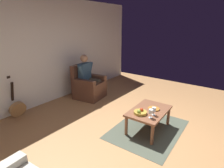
{
  "coord_description": "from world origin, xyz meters",
  "views": [
    {
      "loc": [
        2.92,
        1.15,
        2.06
      ],
      "look_at": [
        -0.29,
        -1.28,
        0.73
      ],
      "focal_mm": 29.29,
      "sensor_mm": 36.0,
      "label": 1
    }
  ],
  "objects_px": {
    "guitar": "(17,108)",
    "fruit_bowl": "(140,112)",
    "wine_glass_near": "(154,110)",
    "decorative_dish": "(154,109)",
    "armchair": "(88,87)",
    "person_seated": "(88,75)",
    "coffee_table": "(149,113)",
    "wine_glass_far": "(151,112)"
  },
  "relations": [
    {
      "from": "guitar",
      "to": "armchair",
      "type": "bearing_deg",
      "value": 165.45
    },
    {
      "from": "decorative_dish",
      "to": "coffee_table",
      "type": "bearing_deg",
      "value": -33.16
    },
    {
      "from": "armchair",
      "to": "guitar",
      "type": "xyz_separation_m",
      "value": [
        1.85,
        -0.48,
        -0.11
      ]
    },
    {
      "from": "person_seated",
      "to": "armchair",
      "type": "bearing_deg",
      "value": -90.0
    },
    {
      "from": "guitar",
      "to": "fruit_bowl",
      "type": "bearing_deg",
      "value": 112.54
    },
    {
      "from": "person_seated",
      "to": "decorative_dish",
      "type": "height_order",
      "value": "person_seated"
    },
    {
      "from": "fruit_bowl",
      "to": "wine_glass_far",
      "type": "bearing_deg",
      "value": 83.58
    },
    {
      "from": "armchair",
      "to": "guitar",
      "type": "height_order",
      "value": "armchair"
    },
    {
      "from": "person_seated",
      "to": "coffee_table",
      "type": "distance_m",
      "value": 2.26
    },
    {
      "from": "coffee_table",
      "to": "fruit_bowl",
      "type": "height_order",
      "value": "fruit_bowl"
    },
    {
      "from": "person_seated",
      "to": "decorative_dish",
      "type": "relative_size",
      "value": 5.41
    },
    {
      "from": "coffee_table",
      "to": "decorative_dish",
      "type": "xyz_separation_m",
      "value": [
        -0.09,
        0.06,
        0.07
      ]
    },
    {
      "from": "person_seated",
      "to": "wine_glass_near",
      "type": "distance_m",
      "value": 2.43
    },
    {
      "from": "person_seated",
      "to": "guitar",
      "type": "relative_size",
      "value": 1.3
    },
    {
      "from": "person_seated",
      "to": "wine_glass_far",
      "type": "distance_m",
      "value": 2.47
    },
    {
      "from": "armchair",
      "to": "person_seated",
      "type": "bearing_deg",
      "value": 90.0
    },
    {
      "from": "armchair",
      "to": "wine_glass_near",
      "type": "height_order",
      "value": "armchair"
    },
    {
      "from": "coffee_table",
      "to": "wine_glass_near",
      "type": "height_order",
      "value": "wine_glass_near"
    },
    {
      "from": "coffee_table",
      "to": "wine_glass_near",
      "type": "xyz_separation_m",
      "value": [
        0.13,
        0.16,
        0.16
      ]
    },
    {
      "from": "armchair",
      "to": "wine_glass_near",
      "type": "relative_size",
      "value": 6.23
    },
    {
      "from": "wine_glass_near",
      "to": "decorative_dish",
      "type": "bearing_deg",
      "value": -155.49
    },
    {
      "from": "person_seated",
      "to": "wine_glass_far",
      "type": "relative_size",
      "value": 7.48
    },
    {
      "from": "fruit_bowl",
      "to": "decorative_dish",
      "type": "relative_size",
      "value": 1.09
    },
    {
      "from": "guitar",
      "to": "decorative_dish",
      "type": "distance_m",
      "value": 3.08
    },
    {
      "from": "person_seated",
      "to": "guitar",
      "type": "height_order",
      "value": "person_seated"
    },
    {
      "from": "guitar",
      "to": "wine_glass_near",
      "type": "relative_size",
      "value": 6.19
    },
    {
      "from": "person_seated",
      "to": "fruit_bowl",
      "type": "distance_m",
      "value": 2.26
    },
    {
      "from": "coffee_table",
      "to": "wine_glass_far",
      "type": "relative_size",
      "value": 5.81
    },
    {
      "from": "wine_glass_near",
      "to": "wine_glass_far",
      "type": "xyz_separation_m",
      "value": [
        0.14,
        0.0,
        0.02
      ]
    },
    {
      "from": "wine_glass_far",
      "to": "wine_glass_near",
      "type": "bearing_deg",
      "value": -179.13
    },
    {
      "from": "guitar",
      "to": "decorative_dish",
      "type": "height_order",
      "value": "guitar"
    },
    {
      "from": "fruit_bowl",
      "to": "armchair",
      "type": "bearing_deg",
      "value": -109.87
    },
    {
      "from": "wine_glass_far",
      "to": "decorative_dish",
      "type": "relative_size",
      "value": 0.72
    },
    {
      "from": "armchair",
      "to": "person_seated",
      "type": "xyz_separation_m",
      "value": [
        -0.0,
        0.01,
        0.34
      ]
    },
    {
      "from": "armchair",
      "to": "fruit_bowl",
      "type": "distance_m",
      "value": 2.26
    },
    {
      "from": "coffee_table",
      "to": "guitar",
      "type": "xyz_separation_m",
      "value": [
        1.32,
        -2.67,
        -0.15
      ]
    },
    {
      "from": "guitar",
      "to": "wine_glass_near",
      "type": "height_order",
      "value": "guitar"
    },
    {
      "from": "wine_glass_far",
      "to": "fruit_bowl",
      "type": "distance_m",
      "value": 0.24
    },
    {
      "from": "wine_glass_far",
      "to": "guitar",
      "type": "bearing_deg",
      "value": -69.53
    },
    {
      "from": "guitar",
      "to": "wine_glass_far",
      "type": "bearing_deg",
      "value": 110.47
    },
    {
      "from": "armchair",
      "to": "person_seated",
      "type": "height_order",
      "value": "person_seated"
    },
    {
      "from": "coffee_table",
      "to": "fruit_bowl",
      "type": "xyz_separation_m",
      "value": [
        0.25,
        -0.06,
        0.09
      ]
    }
  ]
}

